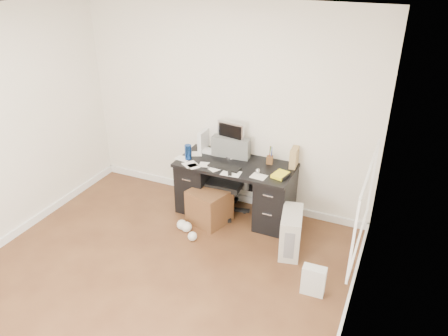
# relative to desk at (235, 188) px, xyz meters

# --- Properties ---
(ground) EXTENTS (4.00, 4.00, 0.00)m
(ground) POSITION_rel_desk_xyz_m (-0.30, -1.65, -0.40)
(ground) COLOR #462616
(ground) RESTS_ON ground
(room_shell) EXTENTS (4.02, 4.02, 2.71)m
(room_shell) POSITION_rel_desk_xyz_m (-0.27, -1.62, 1.26)
(room_shell) COLOR silver
(room_shell) RESTS_ON ground
(desk) EXTENTS (1.50, 0.70, 0.75)m
(desk) POSITION_rel_desk_xyz_m (0.00, 0.00, 0.00)
(desk) COLOR black
(desk) RESTS_ON ground
(loose_papers) EXTENTS (1.10, 0.60, 0.00)m
(loose_papers) POSITION_rel_desk_xyz_m (-0.20, -0.05, 0.35)
(loose_papers) COLOR silver
(loose_papers) RESTS_ON desk
(lcd_monitor) EXTENTS (0.41, 0.27, 0.48)m
(lcd_monitor) POSITION_rel_desk_xyz_m (-0.15, 0.19, 0.59)
(lcd_monitor) COLOR #ACACB0
(lcd_monitor) RESTS_ON desk
(keyboard) EXTENTS (0.42, 0.17, 0.02)m
(keyboard) POSITION_rel_desk_xyz_m (-0.09, -0.16, 0.36)
(keyboard) COLOR black
(keyboard) RESTS_ON desk
(computer_mouse) EXTENTS (0.07, 0.07, 0.06)m
(computer_mouse) POSITION_rel_desk_xyz_m (0.34, -0.13, 0.38)
(computer_mouse) COLOR #ACACB0
(computer_mouse) RESTS_ON desk
(travel_mug) EXTENTS (0.11, 0.11, 0.20)m
(travel_mug) POSITION_rel_desk_xyz_m (-0.62, -0.12, 0.45)
(travel_mug) COLOR navy
(travel_mug) RESTS_ON desk
(white_binder) EXTENTS (0.11, 0.24, 0.28)m
(white_binder) POSITION_rel_desk_xyz_m (-0.56, 0.20, 0.49)
(white_binder) COLOR silver
(white_binder) RESTS_ON desk
(magazine_file) EXTENTS (0.12, 0.22, 0.25)m
(magazine_file) POSITION_rel_desk_xyz_m (0.69, 0.23, 0.47)
(magazine_file) COLOR olive
(magazine_file) RESTS_ON desk
(pen_cup) EXTENTS (0.12, 0.12, 0.24)m
(pen_cup) POSITION_rel_desk_xyz_m (0.39, 0.19, 0.47)
(pen_cup) COLOR #543118
(pen_cup) RESTS_ON desk
(yellow_book) EXTENTS (0.21, 0.24, 0.04)m
(yellow_book) POSITION_rel_desk_xyz_m (0.63, -0.09, 0.37)
(yellow_book) COLOR yellow
(yellow_book) RESTS_ON desk
(paper_remote) EXTENTS (0.25, 0.21, 0.02)m
(paper_remote) POSITION_rel_desk_xyz_m (0.05, -0.26, 0.36)
(paper_remote) COLOR silver
(paper_remote) RESTS_ON desk
(office_chair) EXTENTS (0.61, 0.61, 1.02)m
(office_chair) POSITION_rel_desk_xyz_m (-0.13, 0.01, 0.11)
(office_chair) COLOR #515351
(office_chair) RESTS_ON ground
(pc_tower) EXTENTS (0.33, 0.55, 0.51)m
(pc_tower) POSITION_rel_desk_xyz_m (0.90, -0.46, -0.14)
(pc_tower) COLOR beige
(pc_tower) RESTS_ON ground
(shopping_bag) EXTENTS (0.25, 0.18, 0.33)m
(shopping_bag) POSITION_rel_desk_xyz_m (1.32, -1.06, -0.24)
(shopping_bag) COLOR silver
(shopping_bag) RESTS_ON ground
(wicker_basket) EXTENTS (0.56, 0.56, 0.45)m
(wicker_basket) POSITION_rel_desk_xyz_m (-0.24, -0.29, -0.17)
(wicker_basket) COLOR #4B2D16
(wicker_basket) RESTS_ON ground
(desk_printer) EXTENTS (0.39, 0.35, 0.18)m
(desk_printer) POSITION_rel_desk_xyz_m (-0.67, 0.17, -0.31)
(desk_printer) COLOR slate
(desk_printer) RESTS_ON ground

